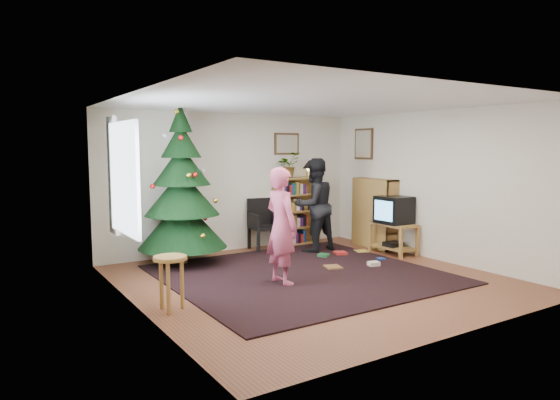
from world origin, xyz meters
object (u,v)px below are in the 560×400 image
stool (170,269)px  bookshelf_right (375,212)px  picture_right (364,144)px  person_by_chair (314,205)px  table_lamp (309,165)px  bookshelf_back (296,210)px  armchair (262,222)px  crt_tv (394,210)px  christmas_tree (182,198)px  tv_stand (393,236)px  picture_back (287,144)px  potted_plant (288,165)px  person_standing (281,226)px

stool → bookshelf_right: bearing=18.2°
picture_right → person_by_chair: (-1.33, -0.20, -1.10)m
stool → table_lamp: table_lamp is taller
bookshelf_back → armchair: bookshelf_back is taller
crt_tv → table_lamp: bearing=110.3°
christmas_tree → tv_stand: 3.74m
stool → table_lamp: 4.69m
picture_back → potted_plant: size_ratio=1.12×
crt_tv → tv_stand: bearing=-0.0°
picture_right → potted_plant: 1.56m
picture_back → crt_tv: 2.41m
picture_right → table_lamp: picture_right is taller
christmas_tree → bookshelf_right: (3.56, -0.64, -0.41)m
table_lamp → picture_right: bearing=-33.7°
picture_back → tv_stand: 2.67m
christmas_tree → stool: bearing=-114.7°
crt_tv → potted_plant: potted_plant is taller
person_standing → crt_tv: bearing=-81.2°
bookshelf_right → picture_back: bearing=44.5°
tv_stand → armchair: (-1.75, 1.61, 0.19)m
picture_back → person_standing: (-1.66, -2.42, -1.14)m
tv_stand → potted_plant: potted_plant is taller
christmas_tree → armchair: christmas_tree is taller
tv_stand → person_standing: size_ratio=0.50×
tv_stand → picture_back: bearing=120.3°
stool → person_by_chair: person_by_chair is taller
picture_back → stool: bearing=-141.1°
picture_back → table_lamp: size_ratio=1.60×
armchair → bookshelf_back: bearing=14.0°
armchair → person_standing: (-0.98, -2.20, 0.30)m
picture_back → tv_stand: bearing=-59.7°
tv_stand → bookshelf_back: bearing=118.7°
picture_back → armchair: size_ratio=0.58×
tv_stand → picture_right: bearing=77.0°
crt_tv → picture_right: bearing=76.8°
picture_right → armchair: picture_right is taller
crt_tv → armchair: (-1.74, 1.61, -0.28)m
crt_tv → person_standing: (-2.72, -0.59, 0.02)m
person_by_chair → christmas_tree: bearing=-10.0°
christmas_tree → bookshelf_right: bearing=-10.2°
tv_stand → stool: 4.51m
tv_stand → potted_plant: 2.38m
crt_tv → stool: crt_tv is taller
picture_right → potted_plant: picture_right is taller
tv_stand → table_lamp: (-0.63, 1.69, 1.21)m
bookshelf_right → crt_tv: (-0.12, -0.62, 0.12)m
picture_back → christmas_tree: size_ratio=0.21×
christmas_tree → crt_tv: christmas_tree is taller
picture_back → potted_plant: 0.43m
armchair → table_lamp: bearing=12.4°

